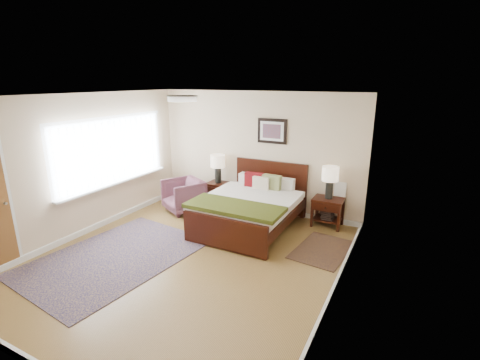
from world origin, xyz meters
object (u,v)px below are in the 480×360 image
at_px(bed, 251,203).
at_px(rug_persian, 115,257).
at_px(lamp_right, 330,177).
at_px(nightstand_left, 218,188).
at_px(lamp_left, 218,164).
at_px(armchair, 184,195).
at_px(nightstand_right, 328,209).

xyz_separation_m(bed, rug_persian, (-1.42, -2.01, -0.50)).
bearing_deg(lamp_right, nightstand_left, -179.53).
relative_size(lamp_left, armchair, 0.81).
xyz_separation_m(nightstand_right, lamp_left, (-2.42, 0.01, 0.62)).
height_order(lamp_left, rug_persian, lamp_left).
height_order(nightstand_left, rug_persian, nightstand_left).
distance_m(bed, armchair, 1.67).
bearing_deg(rug_persian, bed, 61.33).
relative_size(nightstand_left, nightstand_right, 0.96).
distance_m(nightstand_right, armchair, 2.98).
bearing_deg(armchair, lamp_right, 40.09).
height_order(nightstand_right, armchair, armchair).
distance_m(nightstand_left, lamp_right, 2.49).
xyz_separation_m(armchair, rug_persian, (0.23, -2.17, -0.34)).
bearing_deg(nightstand_left, rug_persian, -95.43).
bearing_deg(rug_persian, nightstand_left, 91.16).
height_order(lamp_left, lamp_right, lamp_right).
bearing_deg(lamp_right, nightstand_right, -90.00).
distance_m(bed, lamp_left, 1.46).
bearing_deg(lamp_left, bed, -33.49).
xyz_separation_m(nightstand_left, armchair, (-0.50, -0.59, -0.08)).
height_order(lamp_left, armchair, lamp_left).
height_order(nightstand_left, lamp_right, lamp_right).
xyz_separation_m(bed, nightstand_right, (1.26, 0.76, -0.16)).
bearing_deg(nightstand_right, bed, -149.14).
xyz_separation_m(lamp_left, rug_persian, (-0.26, -2.78, -0.95)).
height_order(nightstand_right, lamp_right, lamp_right).
xyz_separation_m(lamp_left, armchair, (-0.50, -0.61, -0.61)).
relative_size(nightstand_left, armchair, 0.71).
height_order(nightstand_left, lamp_left, lamp_left).
xyz_separation_m(lamp_right, armchair, (-2.92, -0.61, -0.63)).
xyz_separation_m(bed, lamp_left, (-1.16, 0.77, 0.45)).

